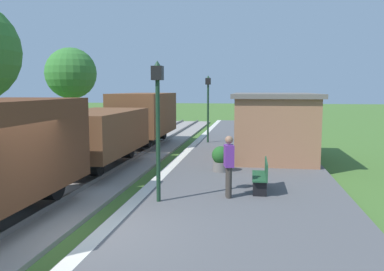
{
  "coord_description": "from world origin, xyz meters",
  "views": [
    {
      "loc": [
        3.46,
        -7.68,
        3.23
      ],
      "look_at": [
        1.27,
        6.8,
        1.51
      ],
      "focal_mm": 37.27,
      "sensor_mm": 36.0,
      "label": 1
    }
  ],
  "objects": [
    {
      "name": "lamp_post_near",
      "position": [
        1.04,
        2.4,
        2.8
      ],
      "size": [
        0.28,
        0.28,
        3.7
      ],
      "color": "#193823",
      "rests_on": "platform_slab"
    },
    {
      "name": "potted_planter",
      "position": [
        2.36,
        6.52,
        0.72
      ],
      "size": [
        0.64,
        0.64,
        0.92
      ],
      "color": "slate",
      "rests_on": "platform_slab"
    },
    {
      "name": "station_hut",
      "position": [
        4.4,
        10.11,
        1.65
      ],
      "size": [
        3.5,
        5.8,
        2.78
      ],
      "color": "#9E6B4C",
      "rests_on": "platform_slab"
    },
    {
      "name": "freight_train",
      "position": [
        -2.4,
        6.89,
        1.6
      ],
      "size": [
        2.5,
        19.4,
        2.72
      ],
      "color": "brown",
      "rests_on": "rail_near"
    },
    {
      "name": "bench_near_hut",
      "position": [
        3.78,
        3.9,
        0.72
      ],
      "size": [
        0.42,
        1.5,
        0.91
      ],
      "color": "#1E4C2D",
      "rests_on": "platform_slab"
    },
    {
      "name": "rail_near",
      "position": [
        -1.68,
        0.0,
        0.19
      ],
      "size": [
        0.07,
        60.0,
        0.14
      ],
      "primitive_type": "cube",
      "color": "slate",
      "rests_on": "track_ballast"
    },
    {
      "name": "person_waiting",
      "position": [
        2.85,
        3.07,
        1.18
      ],
      "size": [
        0.31,
        0.42,
        1.71
      ],
      "rotation": [
        0.0,
        0.0,
        3.35
      ],
      "color": "#38332D",
      "rests_on": "platform_slab"
    },
    {
      "name": "tree_field_left",
      "position": [
        -6.74,
        13.85,
        4.07
      ],
      "size": [
        2.88,
        2.88,
        5.54
      ],
      "color": "#4C3823",
      "rests_on": "ground"
    },
    {
      "name": "ground_plane",
      "position": [
        0.0,
        0.0,
        0.0
      ],
      "size": [
        160.0,
        160.0,
        0.0
      ],
      "primitive_type": "plane",
      "color": "#47702D"
    },
    {
      "name": "lamp_post_far",
      "position": [
        1.04,
        14.25,
        2.8
      ],
      "size": [
        0.28,
        0.28,
        3.7
      ],
      "color": "#193823",
      "rests_on": "platform_slab"
    },
    {
      "name": "platform_slab",
      "position": [
        3.2,
        0.0,
        0.12
      ],
      "size": [
        6.0,
        60.0,
        0.25
      ],
      "primitive_type": "cube",
      "color": "#565659",
      "rests_on": "ground"
    },
    {
      "name": "platform_edge_stripe",
      "position": [
        0.4,
        0.0,
        0.25
      ],
      "size": [
        0.36,
        60.0,
        0.01
      ],
      "primitive_type": "cube",
      "color": "silver",
      "rests_on": "platform_slab"
    }
  ]
}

